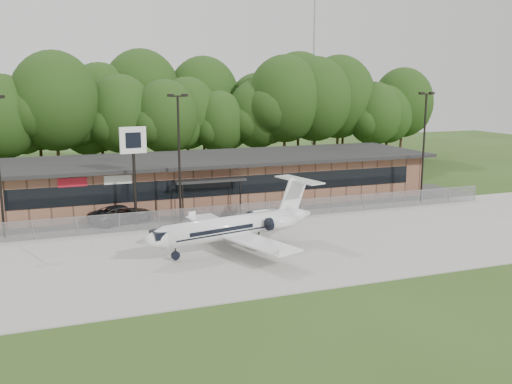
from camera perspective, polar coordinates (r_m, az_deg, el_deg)
name	(u,v)px	position (r m, az deg, el deg)	size (l,w,h in m)	color
ground	(334,282)	(32.96, 7.80, -8.88)	(160.00, 160.00, 0.00)	#2F4418
apron	(279,244)	(39.81, 2.35, -5.23)	(64.00, 18.00, 0.08)	#9E9B93
parking_lot	(229,210)	(50.27, -2.74, -1.81)	(50.00, 9.00, 0.06)	#383835
terminal	(214,178)	(54.03, -4.20, 1.39)	(41.00, 11.65, 4.30)	brown
fence	(246,213)	(45.95, -1.03, -2.07)	(46.00, 0.04, 1.52)	gray
treeline	(172,112)	(70.90, -8.41, 7.90)	(72.00, 12.00, 15.00)	#193511
radio_mast	(313,72)	(83.79, 5.76, 11.84)	(0.20, 0.20, 25.00)	gray
light_pole_mid	(179,149)	(45.12, -7.71, 4.30)	(1.55, 0.30, 10.23)	black
light_pole_right	(424,139)	(54.95, 16.46, 5.13)	(1.55, 0.30, 10.23)	black
business_jet	(235,227)	(38.02, -2.09, -3.56)	(13.25, 11.92, 4.48)	white
suv	(122,214)	(46.82, -13.23, -2.17)	(2.43, 5.27, 1.46)	#2C2D2F
pole_sign	(133,151)	(44.78, -12.17, 4.06)	(2.05, 0.45, 7.77)	black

